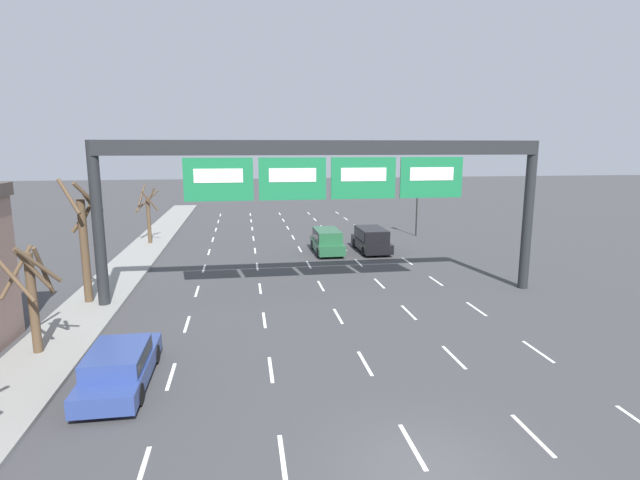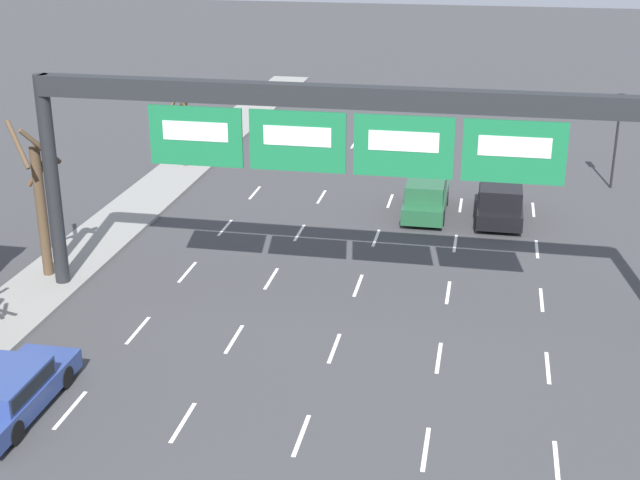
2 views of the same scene
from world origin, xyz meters
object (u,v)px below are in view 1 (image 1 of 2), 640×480
Objects in this scene: car_blue at (119,365)px; tree_bare_closest at (148,213)px; traffic_light_near_gantry at (417,197)px; tree_bare_furthest at (32,292)px; suv_black at (371,238)px; sign_gantry at (327,172)px; suv_green at (327,240)px; tree_bare_third at (84,240)px.

car_blue is 24.30m from tree_bare_closest.
traffic_light_near_gantry is 30.96m from tree_bare_furthest.
car_blue is at bearing -39.01° from tree_bare_furthest.
car_blue is 1.00× the size of suv_black.
sign_gantry reaches higher than car_blue.
suv_green is at bearing 50.35° from tree_bare_furthest.
tree_bare_closest is at bearing 97.69° from car_blue.
tree_bare_furthest is (-0.24, -21.19, -0.07)m from tree_bare_closest.
suv_black reaches higher than suv_green.
car_blue is at bearing -133.96° from sign_gantry.
traffic_light_near_gantry reaches higher than tree_bare_closest.
traffic_light_near_gantry reaches higher than suv_black.
tree_bare_third reaches higher than tree_bare_closest.
suv_green is at bearing -146.86° from traffic_light_near_gantry.
traffic_light_near_gantry is at bearing 57.19° from sign_gantry.
tree_bare_closest is 1.09× the size of tree_bare_furthest.
sign_gantry reaches higher than suv_green.
tree_bare_furthest is (-0.04, -6.13, -0.74)m from tree_bare_third.
tree_bare_third is at bearing -144.57° from traffic_light_near_gantry.
suv_green is 16.77m from tree_bare_third.
suv_green is 1.04× the size of tree_bare_closest.
sign_gantry is 12.90m from suv_black.
tree_bare_third is (-16.57, -10.04, 2.22)m from suv_black.
tree_bare_closest is (-11.32, 15.63, -3.78)m from sign_gantry.
traffic_light_near_gantry is at bearing 44.67° from tree_bare_furthest.
suv_green is at bearing -21.21° from tree_bare_closest.
suv_black reaches higher than car_blue.
suv_black is 19.50m from tree_bare_third.
suv_black is 1.05× the size of suv_green.
traffic_light_near_gantry is at bearing 46.01° from suv_black.
sign_gantry is 5.36× the size of tree_bare_furthest.
car_blue is 4.80m from tree_bare_furthest.
tree_bare_third is (-11.52, 0.57, -3.11)m from sign_gantry.
traffic_light_near_gantry is 26.95m from tree_bare_third.
suv_green is 1.14× the size of tree_bare_furthest.
car_blue is at bearing -117.54° from suv_green.
car_blue is 23.10m from suv_black.
tree_bare_third is (-21.96, -15.62, -0.16)m from traffic_light_near_gantry.
tree_bare_third is at bearing -143.15° from suv_green.
tree_bare_furthest is at bearing -135.33° from traffic_light_near_gantry.
tree_bare_third is (-3.44, 8.95, 2.45)m from car_blue.
tree_bare_closest reaches higher than suv_green.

